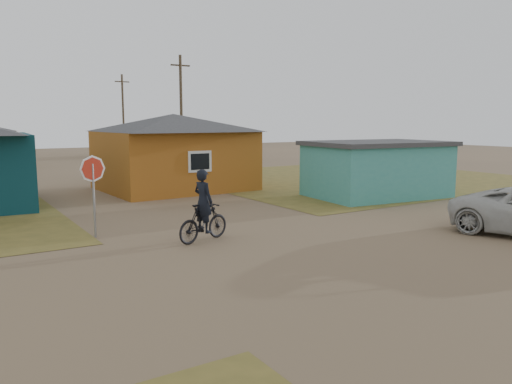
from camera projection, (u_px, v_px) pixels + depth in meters
ground at (298, 256)px, 13.12m from camera, size 120.00×120.00×0.00m
grass_ne at (351, 178)px, 31.41m from camera, size 20.00×18.00×0.00m
house_yellow at (174, 151)px, 25.87m from camera, size 7.72×6.76×3.90m
shed_turquoise at (377, 169)px, 23.40m from camera, size 6.71×4.93×2.60m
house_beige_east at (142, 138)px, 51.61m from camera, size 6.95×6.05×3.60m
utility_pole_near at (181, 112)px, 34.38m from camera, size 1.40×0.20×8.00m
utility_pole_far at (123, 115)px, 48.30m from camera, size 1.40×0.20×8.00m
stop_sign at (93, 177)px, 15.02m from camera, size 0.81×0.18×2.51m
cyclist at (203, 215)px, 14.64m from camera, size 1.96×1.06×2.14m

